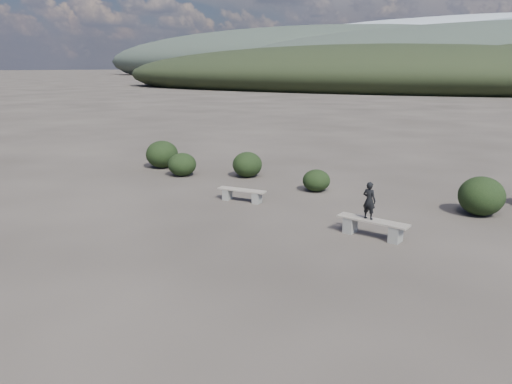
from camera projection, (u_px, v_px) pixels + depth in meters
The scene contains 10 objects.
ground at pixel (161, 271), 11.13m from camera, with size 1200.00×1200.00×0.00m, color #322B27.
bench_left at pixel (242, 194), 16.79m from camera, with size 1.70×0.44×0.42m.
bench_right at pixel (372, 227), 13.25m from camera, with size 1.98×0.69×0.49m.
seated_person at pixel (369, 200), 13.16m from camera, with size 0.37×0.24×1.01m, color black.
shrub_a at pixel (182, 164), 20.70m from camera, with size 1.17×1.17×0.96m, color black.
shrub_b at pixel (247, 165), 20.48m from camera, with size 1.21×1.21×1.04m, color black.
shrub_c at pixel (316, 180), 18.14m from camera, with size 1.00×1.00×0.80m, color black.
shrub_d at pixel (481, 196), 15.18m from camera, with size 1.37×1.37×1.20m, color black.
shrub_f at pixel (162, 154), 22.36m from camera, with size 1.44×1.44×1.22m, color black.
mountain_ridges at pixel (512, 56), 300.37m from camera, with size 500.00×400.00×56.00m.
Camera 1 is at (6.83, -8.08, 4.42)m, focal length 35.00 mm.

